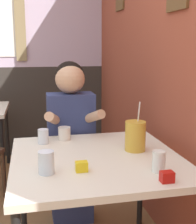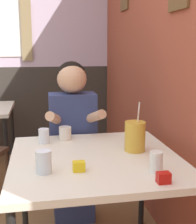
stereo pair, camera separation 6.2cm
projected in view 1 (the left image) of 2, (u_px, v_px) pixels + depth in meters
The scene contains 11 objects.
brick_wall_right at pixel (141, 45), 2.62m from camera, with size 0.08×4.67×2.70m.
back_wall at pixel (7, 45), 3.68m from camera, with size 5.24×0.09×2.70m.
main_table at pixel (97, 167), 1.76m from camera, with size 0.94×0.95×0.73m.
person_seated at pixel (71, 139), 2.33m from camera, with size 0.42×0.41×1.23m.
cocktail_pitcher at pixel (135, 136), 1.84m from camera, with size 0.12×0.12×0.29m.
glass_near_pitcher at pixel (43, 136), 1.98m from camera, with size 0.07×0.07×0.09m.
glass_center at pixel (159, 161), 1.53m from camera, with size 0.06×0.06×0.11m.
glass_far_side at pixel (64, 133), 2.06m from camera, with size 0.08×0.08×0.09m.
glass_by_brick at pixel (46, 162), 1.50m from camera, with size 0.08×0.08×0.11m.
condiment_ketchup at pixel (167, 177), 1.41m from camera, with size 0.06×0.04×0.05m.
condiment_mustard at pixel (82, 167), 1.54m from camera, with size 0.06×0.04×0.05m.
Camera 1 is at (0.22, -1.20, 1.33)m, focal length 50.00 mm.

